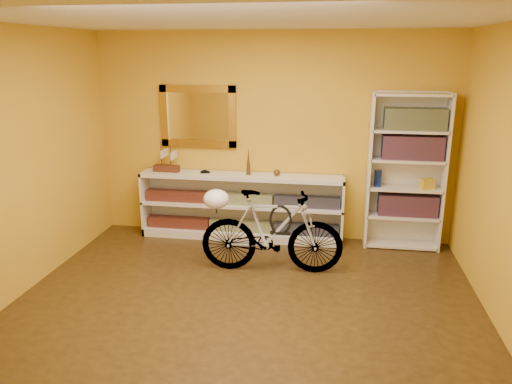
% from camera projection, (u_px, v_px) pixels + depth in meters
% --- Properties ---
extents(floor, '(4.50, 4.00, 0.01)m').
position_uv_depth(floor, '(244.00, 309.00, 4.68)').
color(floor, '#32210D').
rests_on(floor, ground).
extents(ceiling, '(4.50, 4.00, 0.01)m').
position_uv_depth(ceiling, '(242.00, 18.00, 3.96)').
color(ceiling, silver).
rests_on(ceiling, ground).
extents(back_wall, '(4.50, 0.01, 2.60)m').
position_uv_depth(back_wall, '(272.00, 137.00, 6.22)').
color(back_wall, gold).
rests_on(back_wall, ground).
extents(left_wall, '(0.01, 4.00, 2.60)m').
position_uv_depth(left_wall, '(9.00, 166.00, 4.66)').
color(left_wall, gold).
rests_on(left_wall, ground).
extents(gilt_mirror, '(0.98, 0.06, 0.78)m').
position_uv_depth(gilt_mirror, '(198.00, 116.00, 6.26)').
color(gilt_mirror, olive).
rests_on(gilt_mirror, back_wall).
extents(wall_socket, '(0.09, 0.02, 0.09)m').
position_uv_depth(wall_socket, '(341.00, 220.00, 6.36)').
color(wall_socket, silver).
rests_on(wall_socket, back_wall).
extents(console_unit, '(2.60, 0.35, 0.85)m').
position_uv_depth(console_unit, '(241.00, 206.00, 6.34)').
color(console_unit, silver).
rests_on(console_unit, floor).
extents(cd_row_lower, '(2.50, 0.13, 0.14)m').
position_uv_depth(cd_row_lower, '(241.00, 226.00, 6.39)').
color(cd_row_lower, black).
rests_on(cd_row_lower, console_unit).
extents(cd_row_upper, '(2.50, 0.13, 0.14)m').
position_uv_depth(cd_row_upper, '(241.00, 199.00, 6.29)').
color(cd_row_upper, navy).
rests_on(cd_row_upper, console_unit).
extents(model_ship, '(0.34, 0.14, 0.39)m').
position_uv_depth(model_ship, '(166.00, 157.00, 6.32)').
color(model_ship, '#401E12').
rests_on(model_ship, console_unit).
extents(toy_car, '(0.00, 0.00, 0.00)m').
position_uv_depth(toy_car, '(205.00, 173.00, 6.29)').
color(toy_car, black).
rests_on(toy_car, console_unit).
extents(bronze_ornament, '(0.06, 0.06, 0.35)m').
position_uv_depth(bronze_ornament, '(248.00, 161.00, 6.16)').
color(bronze_ornament, brown).
rests_on(bronze_ornament, console_unit).
extents(decorative_orb, '(0.08, 0.08, 0.08)m').
position_uv_depth(decorative_orb, '(277.00, 173.00, 6.14)').
color(decorative_orb, brown).
rests_on(decorative_orb, console_unit).
extents(bookcase, '(0.90, 0.30, 1.90)m').
position_uv_depth(bookcase, '(406.00, 172.00, 5.91)').
color(bookcase, silver).
rests_on(bookcase, floor).
extents(book_row_a, '(0.70, 0.22, 0.26)m').
position_uv_depth(book_row_a, '(407.00, 205.00, 6.02)').
color(book_row_a, maroon).
rests_on(book_row_a, bookcase).
extents(book_row_b, '(0.70, 0.22, 0.28)m').
position_uv_depth(book_row_b, '(412.00, 147.00, 5.82)').
color(book_row_b, maroon).
rests_on(book_row_b, bookcase).
extents(book_row_c, '(0.70, 0.22, 0.25)m').
position_uv_depth(book_row_c, '(415.00, 119.00, 5.73)').
color(book_row_c, '#1A515D').
rests_on(book_row_c, bookcase).
extents(travel_mug, '(0.09, 0.09, 0.20)m').
position_uv_depth(travel_mug, '(378.00, 178.00, 5.97)').
color(travel_mug, '#16309C').
rests_on(travel_mug, bookcase).
extents(red_tin, '(0.17, 0.17, 0.19)m').
position_uv_depth(red_tin, '(392.00, 121.00, 5.80)').
color(red_tin, maroon).
rests_on(red_tin, bookcase).
extents(yellow_bag, '(0.18, 0.16, 0.12)m').
position_uv_depth(yellow_bag, '(427.00, 184.00, 5.87)').
color(yellow_bag, gold).
rests_on(yellow_bag, bookcase).
extents(bicycle, '(0.51, 1.60, 0.93)m').
position_uv_depth(bicycle, '(272.00, 232.00, 5.34)').
color(bicycle, silver).
rests_on(bicycle, floor).
extents(helmet, '(0.28, 0.27, 0.21)m').
position_uv_depth(helmet, '(216.00, 199.00, 5.30)').
color(helmet, white).
rests_on(helmet, bicycle).
extents(u_lock, '(0.25, 0.03, 0.25)m').
position_uv_depth(u_lock, '(281.00, 220.00, 5.30)').
color(u_lock, black).
rests_on(u_lock, bicycle).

